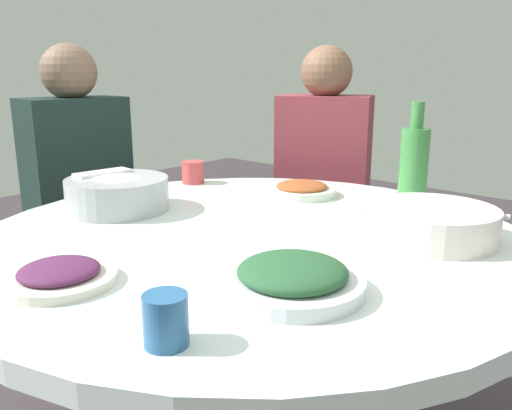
# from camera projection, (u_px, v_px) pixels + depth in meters

# --- Properties ---
(round_dining_table) EXTENTS (1.26, 1.26, 0.75)m
(round_dining_table) POSITION_uv_depth(u_px,v_px,m) (252.00, 280.00, 1.23)
(round_dining_table) COLOR #99999E
(round_dining_table) RESTS_ON ground
(rice_bowl) EXTENTS (0.27, 0.27, 0.09)m
(rice_bowl) POSITION_uv_depth(u_px,v_px,m) (117.00, 193.00, 1.39)
(rice_bowl) COLOR #B2B5BA
(rice_bowl) RESTS_ON round_dining_table
(soup_bowl) EXTENTS (0.28, 0.28, 0.07)m
(soup_bowl) POSITION_uv_depth(u_px,v_px,m) (431.00, 224.00, 1.15)
(soup_bowl) COLOR white
(soup_bowl) RESTS_ON round_dining_table
(dish_greens) EXTENTS (0.24, 0.24, 0.06)m
(dish_greens) POSITION_uv_depth(u_px,v_px,m) (292.00, 278.00, 0.88)
(dish_greens) COLOR white
(dish_greens) RESTS_ON round_dining_table
(dish_stirfry) EXTENTS (0.20, 0.20, 0.04)m
(dish_stirfry) POSITION_uv_depth(u_px,v_px,m) (302.00, 189.00, 1.56)
(dish_stirfry) COLOR silver
(dish_stirfry) RESTS_ON round_dining_table
(dish_eggplant) EXTENTS (0.20, 0.20, 0.04)m
(dish_eggplant) POSITION_uv_depth(u_px,v_px,m) (59.00, 275.00, 0.92)
(dish_eggplant) COLOR silver
(dish_eggplant) RESTS_ON round_dining_table
(green_bottle) EXTENTS (0.08, 0.08, 0.28)m
(green_bottle) POSITION_uv_depth(u_px,v_px,m) (414.00, 162.00, 1.46)
(green_bottle) COLOR #3D8642
(green_bottle) RESTS_ON round_dining_table
(tea_cup_near) EXTENTS (0.07, 0.07, 0.07)m
(tea_cup_near) POSITION_uv_depth(u_px,v_px,m) (193.00, 172.00, 1.72)
(tea_cup_near) COLOR #CA4546
(tea_cup_near) RESTS_ON round_dining_table
(tea_cup_far) EXTENTS (0.06, 0.06, 0.07)m
(tea_cup_far) POSITION_uv_depth(u_px,v_px,m) (166.00, 320.00, 0.71)
(tea_cup_far) COLOR #2B5E94
(tea_cup_far) RESTS_ON round_dining_table
(stool_for_diner_left) EXTENTS (0.34, 0.34, 0.44)m
(stool_for_diner_left) POSITION_uv_depth(u_px,v_px,m) (89.00, 311.00, 2.02)
(stool_for_diner_left) COLOR brown
(stool_for_diner_left) RESTS_ON ground
(diner_left) EXTENTS (0.36, 0.37, 0.76)m
(diner_left) POSITION_uv_depth(u_px,v_px,m) (77.00, 172.00, 1.88)
(diner_left) COLOR #2D333D
(diner_left) RESTS_ON stool_for_diner_left
(stool_for_diner_right) EXTENTS (0.37, 0.37, 0.44)m
(stool_for_diner_right) POSITION_uv_depth(u_px,v_px,m) (319.00, 295.00, 2.16)
(stool_for_diner_right) COLOR brown
(stool_for_diner_right) RESTS_ON ground
(diner_right) EXTENTS (0.44, 0.43, 0.76)m
(diner_right) POSITION_uv_depth(u_px,v_px,m) (323.00, 165.00, 2.02)
(diner_right) COLOR #2D333D
(diner_right) RESTS_ON stool_for_diner_right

